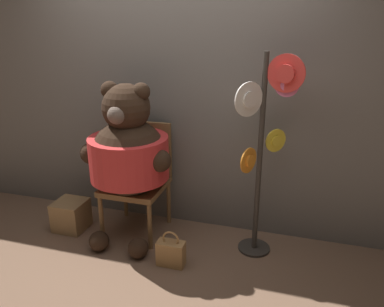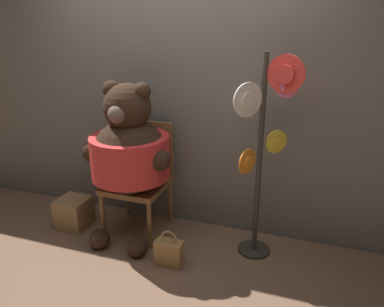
# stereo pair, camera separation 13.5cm
# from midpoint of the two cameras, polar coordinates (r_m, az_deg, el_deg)

# --- Properties ---
(ground_plane) EXTENTS (14.00, 14.00, 0.00)m
(ground_plane) POSITION_cam_midpoint_polar(r_m,az_deg,el_deg) (3.42, -4.00, -14.47)
(ground_plane) COLOR brown
(wall_back) EXTENTS (8.00, 0.10, 2.52)m
(wall_back) POSITION_cam_midpoint_polar(r_m,az_deg,el_deg) (3.48, -0.42, 8.82)
(wall_back) COLOR #66605B
(wall_back) RESTS_ON ground_plane
(chair) EXTENTS (0.53, 0.54, 1.02)m
(chair) POSITION_cam_midpoint_polar(r_m,az_deg,el_deg) (3.56, -6.75, -3.05)
(chair) COLOR brown
(chair) RESTS_ON ground_plane
(teddy_bear) EXTENTS (0.84, 0.74, 1.44)m
(teddy_bear) POSITION_cam_midpoint_polar(r_m,az_deg,el_deg) (3.30, -8.35, 0.27)
(teddy_bear) COLOR black
(teddy_bear) RESTS_ON ground_plane
(hat_display_rack) EXTENTS (0.48, 0.41, 1.70)m
(hat_display_rack) POSITION_cam_midpoint_polar(r_m,az_deg,el_deg) (2.99, 12.16, 1.42)
(hat_display_rack) COLOR #332D28
(hat_display_rack) RESTS_ON ground_plane
(handbag_on_ground) EXTENTS (0.23, 0.12, 0.32)m
(handbag_on_ground) POSITION_cam_midpoint_polar(r_m,az_deg,el_deg) (3.19, -2.26, -14.80)
(handbag_on_ground) COLOR #A87A47
(handbag_on_ground) RESTS_ON ground_plane
(wooden_crate) EXTENTS (0.29, 0.29, 0.29)m
(wooden_crate) POSITION_cam_midpoint_polar(r_m,az_deg,el_deg) (3.86, -16.58, -8.60)
(wooden_crate) COLOR #937047
(wooden_crate) RESTS_ON ground_plane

